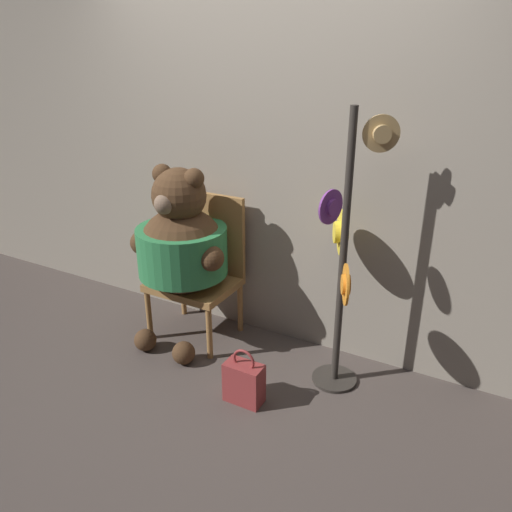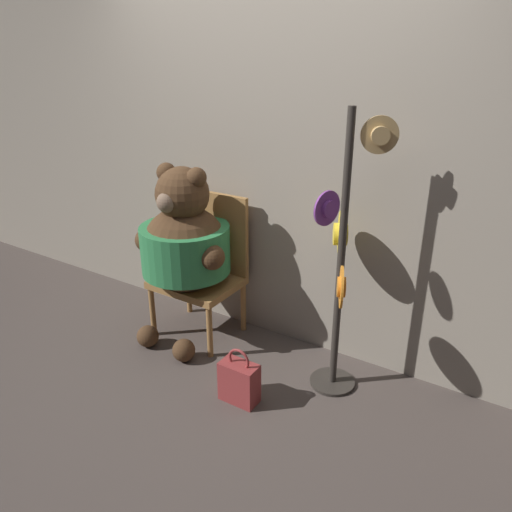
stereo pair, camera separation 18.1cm
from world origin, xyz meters
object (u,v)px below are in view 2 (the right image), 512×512
object	(u,v)px
chair	(204,263)
handbag_on_ground	(239,381)
hat_display_rack	(342,262)
teddy_bear	(185,244)

from	to	relation	value
chair	handbag_on_ground	bearing A→B (deg)	-40.00
hat_display_rack	handbag_on_ground	xyz separation A→B (m)	(-0.41, -0.45, -0.70)
chair	handbag_on_ground	distance (m)	0.97
teddy_bear	handbag_on_ground	xyz separation A→B (m)	(0.71, -0.40, -0.59)
chair	hat_display_rack	distance (m)	1.13
chair	hat_display_rack	world-z (taller)	hat_display_rack
hat_display_rack	handbag_on_ground	bearing A→B (deg)	-131.88
handbag_on_ground	teddy_bear	bearing A→B (deg)	150.49
teddy_bear	handbag_on_ground	world-z (taller)	teddy_bear
teddy_bear	chair	bearing A→B (deg)	81.16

